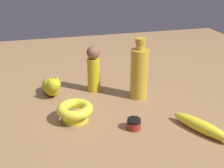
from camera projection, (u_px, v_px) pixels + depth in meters
The scene contains 7 objects.
ground at pixel (112, 105), 1.06m from camera, with size 2.00×2.00×0.00m, color #936D47.
bowl at pixel (75, 110), 0.95m from camera, with size 0.12×0.12×0.06m.
bottle_tall at pixel (139, 72), 1.08m from camera, with size 0.06×0.06×0.23m.
nail_polish_jar at pixel (134, 124), 0.91m from camera, with size 0.05×0.05×0.03m.
person_figure_adult at pixel (94, 69), 1.14m from camera, with size 0.05×0.05×0.18m.
banana at pixel (201, 126), 0.89m from camera, with size 0.20×0.04×0.04m, color yellow.
cat_figurine at pixel (51, 86), 1.12m from camera, with size 0.08×0.15×0.09m.
Camera 1 is at (0.24, 0.91, 0.49)m, focal length 47.67 mm.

